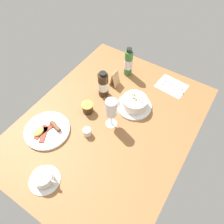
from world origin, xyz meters
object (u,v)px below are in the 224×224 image
at_px(creamer_jug, 87,132).
at_px(jam_jar, 88,108).
at_px(cutlery_setting, 171,86).
at_px(breakfast_plate, 47,130).
at_px(menu_card, 115,78).
at_px(sauce_bottle_brown, 103,85).
at_px(coffee_cup, 44,178).
at_px(sauce_bottle_green, 128,63).
at_px(porridge_bowl, 134,103).
at_px(wine_glass, 111,109).

height_order(creamer_jug, jam_jar, jam_jar).
height_order(cutlery_setting, jam_jar, jam_jar).
height_order(jam_jar, breakfast_plate, jam_jar).
xyz_separation_m(jam_jar, menu_card, (0.26, -0.01, 0.02)).
xyz_separation_m(cutlery_setting, sauce_bottle_brown, (-0.28, 0.30, 0.07)).
height_order(cutlery_setting, coffee_cup, coffee_cup).
height_order(coffee_cup, sauce_bottle_brown, sauce_bottle_brown).
bearing_deg(cutlery_setting, coffee_cup, 164.41).
relative_size(cutlery_setting, sauce_bottle_brown, 1.07).
xyz_separation_m(sauce_bottle_green, menu_card, (-0.12, 0.02, -0.04)).
bearing_deg(cutlery_setting, sauce_bottle_brown, 132.14).
height_order(creamer_jug, sauce_bottle_green, sauce_bottle_green).
distance_m(cutlery_setting, breakfast_plate, 0.76).
bearing_deg(coffee_cup, cutlery_setting, -15.59).
xyz_separation_m(coffee_cup, breakfast_plate, (0.19, 0.17, -0.02)).
distance_m(sauce_bottle_brown, menu_card, 0.11).
height_order(porridge_bowl, sauce_bottle_brown, sauce_bottle_brown).
bearing_deg(sauce_bottle_brown, menu_card, -5.03).
bearing_deg(menu_card, sauce_bottle_brown, 174.97).
xyz_separation_m(cutlery_setting, jam_jar, (-0.43, 0.31, 0.03)).
bearing_deg(creamer_jug, coffee_cup, 176.95).
distance_m(coffee_cup, wine_glass, 0.43).
bearing_deg(coffee_cup, breakfast_plate, 41.14).
bearing_deg(wine_glass, breakfast_plate, 131.18).
distance_m(porridge_bowl, cutlery_setting, 0.29).
height_order(cutlery_setting, menu_card, menu_card).
distance_m(sauce_bottle_green, sauce_bottle_brown, 0.23).
bearing_deg(wine_glass, creamer_jug, 151.24).
distance_m(cutlery_setting, coffee_cup, 0.87).
bearing_deg(wine_glass, menu_card, 29.11).
distance_m(creamer_jug, wine_glass, 0.17).
height_order(sauce_bottle_green, sauce_bottle_brown, sauce_bottle_green).
distance_m(wine_glass, sauce_bottle_green, 0.40).
bearing_deg(creamer_jug, menu_card, 11.49).
height_order(sauce_bottle_brown, breakfast_plate, sauce_bottle_brown).
bearing_deg(sauce_bottle_green, porridge_bowl, -141.97).
bearing_deg(sauce_bottle_green, menu_card, 170.80).
distance_m(jam_jar, sauce_bottle_green, 0.38).
relative_size(breakfast_plate, menu_card, 2.48).
distance_m(cutlery_setting, sauce_bottle_brown, 0.42).
height_order(creamer_jug, wine_glass, wine_glass).
bearing_deg(sauce_bottle_brown, sauce_bottle_green, -7.29).
bearing_deg(porridge_bowl, cutlery_setting, -22.31).
bearing_deg(porridge_bowl, jam_jar, 129.52).
distance_m(creamer_jug, sauce_bottle_brown, 0.29).
bearing_deg(jam_jar, creamer_jug, -144.15).
height_order(creamer_jug, menu_card, menu_card).
bearing_deg(porridge_bowl, menu_card, 63.88).
relative_size(sauce_bottle_brown, breakfast_plate, 0.72).
height_order(coffee_cup, breakfast_plate, coffee_cup).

